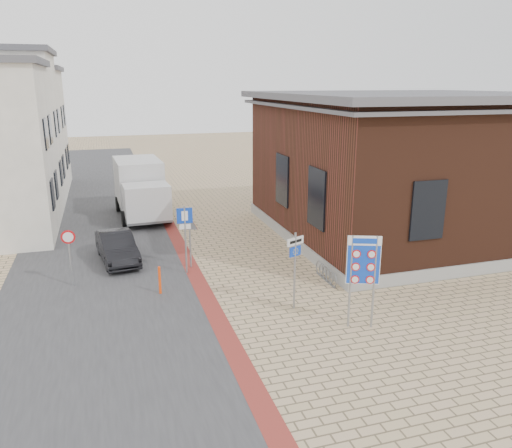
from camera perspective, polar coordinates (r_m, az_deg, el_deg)
ground at (r=16.44m, az=2.72°, el=-10.29°), size 120.00×120.00×0.00m
road_strip at (r=29.76m, az=-17.42°, el=1.06°), size 7.00×60.00×0.02m
curb_strip at (r=25.12m, az=-9.37°, el=-1.07°), size 0.60×40.00×0.02m
brick_building at (r=25.43m, az=16.80°, el=6.70°), size 13.00×13.00×6.80m
townhouse_far at (r=38.44m, az=-26.32°, el=9.67°), size 7.40×6.40×8.30m
bike_rack at (r=19.14m, az=8.00°, el=-5.68°), size 0.08×1.80×0.60m
sedan at (r=21.64m, az=-15.60°, el=-2.56°), size 1.80×3.89×1.24m
box_truck at (r=28.40m, az=-13.05°, el=4.00°), size 2.77×6.04×3.10m
border_sign at (r=15.17m, az=12.18°, el=-4.28°), size 0.95×0.40×2.93m
essen_sign at (r=16.21m, az=4.48°, el=-3.95°), size 0.67×0.32×2.63m
parking_sign at (r=19.33m, az=-8.11°, el=-0.39°), size 0.60×0.07×2.73m
yield_sign at (r=19.99m, az=-7.58°, el=-0.63°), size 0.73×0.32×2.14m
speed_sign at (r=19.31m, az=-20.54°, el=-2.73°), size 0.51×0.07×2.15m
bollard at (r=18.04m, az=-10.94°, el=-6.34°), size 0.12×0.12×1.03m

